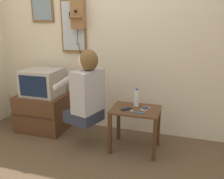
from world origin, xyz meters
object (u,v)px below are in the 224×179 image
television (42,82)px  water_bottle (137,98)px  toothbrush (136,112)px  person (86,89)px  cell_phone_spare (146,109)px  framed_picture (42,7)px  wall_mirror (74,26)px  cell_phone_held (126,109)px  wall_phone_antique (78,13)px

television → water_bottle: size_ratio=2.24×
toothbrush → person: bearing=89.0°
television → water_bottle: television is taller
cell_phone_spare → water_bottle: 0.17m
framed_picture → wall_mirror: 0.53m
wall_mirror → water_bottle: (0.97, -0.38, -0.81)m
cell_phone_held → wall_mirror: bearing=-173.1°
wall_phone_antique → framed_picture: framed_picture is taller
wall_phone_antique → cell_phone_spare: size_ratio=5.86×
water_bottle → framed_picture: bearing=165.0°
wall_mirror → cell_phone_held: wall_mirror is taller
framed_picture → wall_mirror: (0.47, -0.00, -0.25)m
television → wall_mirror: bearing=38.9°
water_bottle → toothbrush: size_ratio=1.41×
wall_mirror → television: bearing=-141.1°
cell_phone_spare → water_bottle: size_ratio=0.63×
toothbrush → water_bottle: bearing=10.8°
cell_phone_spare → wall_mirror: bearing=-179.3°
wall_phone_antique → cell_phone_spare: 1.53m
wall_mirror → toothbrush: bearing=-30.4°
person → television: size_ratio=1.77×
cell_phone_held → water_bottle: size_ratio=0.61×
person → toothbrush: (0.60, -0.01, -0.21)m
toothbrush → framed_picture: bearing=67.9°
television → cell_phone_held: size_ratio=3.65×
television → water_bottle: bearing=-3.6°
television → cell_phone_spare: size_ratio=3.57×
wall_mirror → cell_phone_spare: 1.50m
water_bottle → television: bearing=176.4°
cell_phone_spare → water_bottle: water_bottle is taller
wall_phone_antique → cell_phone_held: 1.42m
person → cell_phone_spare: bearing=-62.5°
framed_picture → water_bottle: 1.83m
framed_picture → toothbrush: framed_picture is taller
person → wall_mirror: 1.00m
person → toothbrush: size_ratio=5.61×
cell_phone_held → cell_phone_spare: bearing=57.1°
wall_phone_antique → cell_phone_held: size_ratio=5.99×
framed_picture → cell_phone_spare: size_ratio=2.87×
toothbrush → wall_mirror: bearing=59.5°
person → wall_mirror: bearing=52.0°
person → water_bottle: bearing=-53.3°
water_bottle → cell_phone_spare: bearing=-30.8°
television → toothbrush: size_ratio=3.17×
person → cell_phone_spare: person is taller
cell_phone_spare → toothbrush: 0.16m
wall_phone_antique → television: bearing=-150.9°
cell_phone_spare → water_bottle: (-0.12, 0.07, 0.10)m
water_bottle → wall_mirror: bearing=158.5°
wall_mirror → toothbrush: wall_mirror is taller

